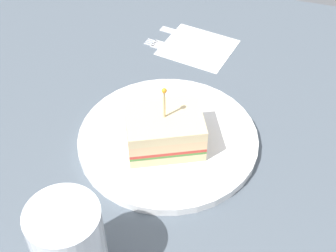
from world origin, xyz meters
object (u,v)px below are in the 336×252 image
object	(u,v)px
plate	(168,139)
knife	(187,35)
napkin	(198,47)
drink_glass	(70,249)
sandwich_half_center	(164,131)
fork	(171,48)

from	to	relation	value
plate	knife	size ratio (longest dim) A/B	2.16
napkin	knife	size ratio (longest dim) A/B	1.01
knife	plate	bearing A→B (deg)	-170.14
knife	drink_glass	bearing A→B (deg)	-179.08
sandwich_half_center	knife	world-z (taller)	sandwich_half_center
plate	knife	xyz separation A→B (cm)	(26.57, 4.62, -0.45)
fork	sandwich_half_center	bearing A→B (deg)	-165.12
sandwich_half_center	drink_glass	xyz separation A→B (cm)	(-21.21, 3.81, 1.44)
plate	knife	world-z (taller)	plate
plate	sandwich_half_center	distance (cm)	3.63
drink_glass	knife	bearing A→B (deg)	0.92
sandwich_half_center	fork	xyz separation A→B (cm)	(23.45, 6.23, -3.71)
napkin	fork	distance (cm)	4.79
drink_glass	fork	xyz separation A→B (cm)	(44.66, 2.42, -5.15)
sandwich_half_center	plate	bearing A→B (deg)	-0.67
napkin	knife	world-z (taller)	knife
drink_glass	knife	size ratio (longest dim) A/B	0.98
napkin	drink_glass	bearing A→B (deg)	177.49
fork	knife	distance (cm)	4.99
plate	sandwich_half_center	size ratio (longest dim) A/B	2.03
drink_glass	fork	size ratio (longest dim) A/B	0.89
plate	drink_glass	world-z (taller)	drink_glass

